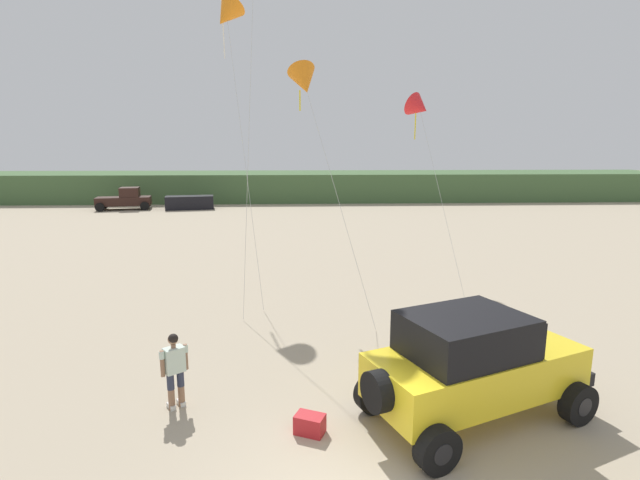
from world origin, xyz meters
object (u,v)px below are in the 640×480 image
distant_sedan (190,202)px  kite_black_sled (227,15)px  person_watching (175,367)px  distant_pickup (125,199)px  jeep (474,364)px  kite_orange_streamer (419,107)px  cooler_box (310,424)px  kite_white_parafoil (304,81)px

distant_sedan → kite_black_sled: 25.74m
distant_sedan → kite_black_sled: (7.00, -22.62, 10.11)m
person_watching → distant_pickup: distant_pickup is taller
jeep → kite_orange_streamer: kite_orange_streamer is taller
kite_orange_streamer → jeep: bearing=-98.5°
cooler_box → distant_sedan: (-9.99, 34.82, 0.41)m
distant_pickup → kite_white_parafoil: (15.78, -25.75, 6.81)m
distant_sedan → distant_pickup: bearing=169.5°
jeep → cooler_box: jeep is taller
distant_pickup → distant_sedan: 5.73m
person_watching → distant_sedan: (-7.18, 33.76, -0.34)m
person_watching → distant_sedan: person_watching is taller
jeep → kite_black_sled: size_ratio=0.44×
distant_pickup → person_watching: bearing=-69.1°
person_watching → distant_sedan: 34.52m
jeep → kite_black_sled: bearing=118.0°
cooler_box → kite_black_sled: 16.38m
jeep → cooler_box: (-3.31, -0.37, -1.01)m
person_watching → distant_pickup: bearing=110.9°
distant_pickup → kite_orange_streamer: bearing=-46.5°
kite_white_parafoil → kite_black_sled: size_ratio=0.74×
distant_sedan → kite_white_parafoil: 28.54m
distant_sedan → kite_white_parafoil: (10.05, -25.74, 7.15)m
kite_white_parafoil → distant_pickup: bearing=121.5°
kite_white_parafoil → kite_black_sled: 5.27m
kite_black_sled → kite_orange_streamer: bearing=4.6°
kite_black_sled → kite_white_parafoil: bearing=-45.6°
kite_white_parafoil → kite_black_sled: kite_black_sled is taller
jeep → kite_black_sled: (-6.29, 11.84, 9.51)m
distant_pickup → distant_sedan: distant_pickup is taller
jeep → person_watching: size_ratio=3.00×
distant_sedan → kite_orange_streamer: (15.15, -21.96, 6.59)m
jeep → kite_white_parafoil: (-3.24, 8.72, 6.55)m
kite_white_parafoil → jeep: bearing=-69.6°
person_watching → kite_orange_streamer: bearing=55.9°
distant_sedan → kite_black_sled: bearing=-83.1°
person_watching → distant_pickup: (-12.90, 33.78, 0.00)m
person_watching → jeep: bearing=-6.5°
kite_orange_streamer → kite_black_sled: bearing=-175.4°
kite_white_parafoil → kite_orange_streamer: bearing=36.6°
jeep → distant_pickup: 39.37m
distant_sedan → kite_black_sled: size_ratio=0.37×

